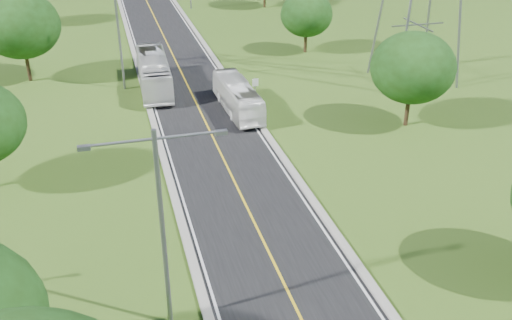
% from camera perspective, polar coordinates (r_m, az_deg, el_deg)
% --- Properties ---
extents(ground, '(260.00, 260.00, 0.00)m').
position_cam_1_polar(ground, '(71.74, -8.90, 11.48)').
color(ground, '#345417').
rests_on(ground, ground).
extents(road, '(8.00, 150.00, 0.06)m').
position_cam_1_polar(road, '(77.49, -9.49, 12.64)').
color(road, black).
rests_on(road, ground).
extents(curb_left, '(0.50, 150.00, 0.22)m').
position_cam_1_polar(curb_left, '(77.18, -12.69, 12.36)').
color(curb_left, gray).
rests_on(curb_left, ground).
extents(curb_right, '(0.50, 150.00, 0.22)m').
position_cam_1_polar(curb_right, '(78.00, -6.32, 13.00)').
color(curb_right, gray).
rests_on(curb_right, ground).
extents(speed_limit_sign, '(0.55, 0.09, 2.40)m').
position_cam_1_polar(speed_limit_sign, '(51.49, -0.07, 7.35)').
color(speed_limit_sign, slate).
rests_on(speed_limit_sign, ground).
extents(streetlight_near_left, '(5.90, 0.25, 10.00)m').
position_cam_1_polar(streetlight_near_left, '(24.63, -9.44, -5.61)').
color(streetlight_near_left, slate).
rests_on(streetlight_near_left, ground).
extents(streetlight_mid_left, '(5.90, 0.25, 10.00)m').
position_cam_1_polar(streetlight_mid_left, '(55.34, -13.62, 12.73)').
color(streetlight_mid_left, slate).
rests_on(streetlight_mid_left, ground).
extents(tree_lc, '(7.56, 7.56, 8.79)m').
position_cam_1_polar(tree_lc, '(60.74, -22.51, 12.35)').
color(tree_lc, black).
rests_on(tree_lc, ground).
extents(tree_rb, '(6.72, 6.72, 7.82)m').
position_cam_1_polar(tree_rb, '(47.47, 15.41, 8.89)').
color(tree_rb, black).
rests_on(tree_rb, ground).
extents(tree_rc, '(5.88, 5.88, 6.84)m').
position_cam_1_polar(tree_rc, '(66.43, 5.08, 14.29)').
color(tree_rc, black).
rests_on(tree_rc, ground).
extents(bus_outbound, '(2.53, 9.63, 2.67)m').
position_cam_1_polar(bus_outbound, '(49.75, -1.86, 6.35)').
color(bus_outbound, white).
rests_on(bus_outbound, road).
extents(bus_inbound, '(3.13, 11.59, 3.20)m').
position_cam_1_polar(bus_inbound, '(55.88, -10.19, 8.61)').
color(bus_inbound, silver).
rests_on(bus_inbound, road).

